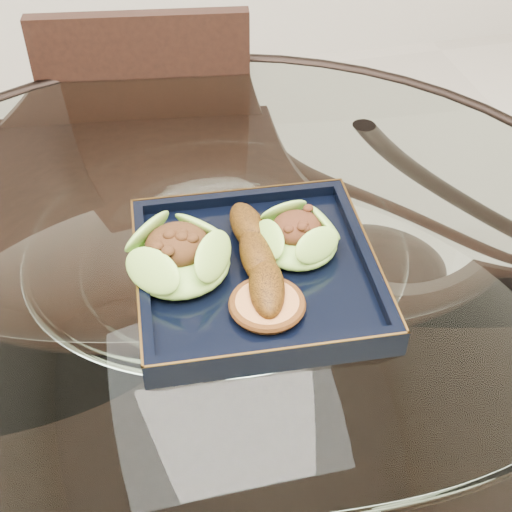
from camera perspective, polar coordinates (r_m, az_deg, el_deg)
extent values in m
cylinder|color=white|center=(0.84, -3.06, -1.82)|extent=(1.10, 1.10, 0.01)
torus|color=black|center=(0.84, -3.06, -1.82)|extent=(1.13, 1.13, 0.02)
cylinder|color=black|center=(1.35, 6.98, -3.63)|extent=(0.04, 0.04, 0.75)
cylinder|color=black|center=(1.31, -17.01, -7.47)|extent=(0.04, 0.04, 0.75)
cube|color=black|center=(1.31, -7.68, -2.70)|extent=(0.43, 0.43, 0.04)
cube|color=black|center=(1.30, -8.54, 10.26)|extent=(0.36, 0.08, 0.41)
cylinder|color=black|center=(1.40, -13.76, -14.15)|extent=(0.03, 0.03, 0.40)
cylinder|color=black|center=(1.37, -0.04, -13.60)|extent=(0.03, 0.03, 0.40)
cylinder|color=black|center=(1.60, -12.67, -4.56)|extent=(0.03, 0.03, 0.40)
cylinder|color=black|center=(1.58, -1.03, -3.95)|extent=(0.03, 0.03, 0.40)
cube|color=black|center=(0.82, 0.00, -1.57)|extent=(0.29, 0.29, 0.02)
ellipsoid|color=#61A12E|center=(0.80, -6.19, -0.14)|extent=(0.15, 0.15, 0.04)
ellipsoid|color=#6FAB31|center=(0.83, 3.30, 1.41)|extent=(0.11, 0.11, 0.03)
ellipsoid|color=#5D3309|center=(0.80, 0.12, 0.01)|extent=(0.05, 0.19, 0.03)
cylinder|color=#C17B40|center=(0.76, 0.90, -3.97)|extent=(0.09, 0.09, 0.01)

